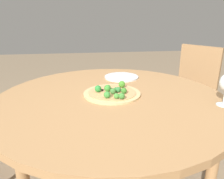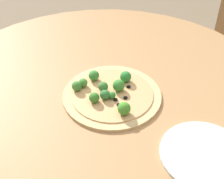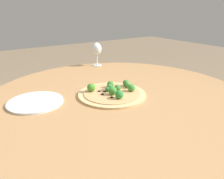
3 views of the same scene
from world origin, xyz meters
TOP-DOWN VIEW (x-y plane):
  - dining_table at (0.00, 0.00)m, footprint 1.34×1.34m
  - pizza at (-0.03, 0.01)m, footprint 0.34×0.34m
  - plate_near at (-0.38, 0.13)m, footprint 0.25×0.25m

SIDE VIEW (x-z plane):
  - dining_table at x=0.00m, z-range 0.32..1.08m
  - plate_near at x=-0.38m, z-range 0.76..0.77m
  - pizza at x=-0.03m, z-range 0.74..0.80m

